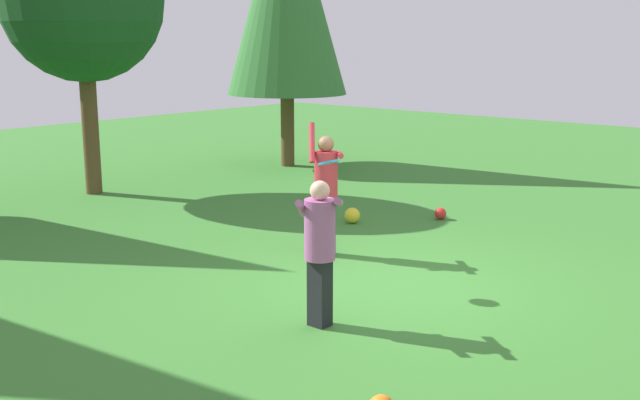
{
  "coord_description": "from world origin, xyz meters",
  "views": [
    {
      "loc": [
        -7.69,
        -5.45,
        3.13
      ],
      "look_at": [
        -0.33,
        0.89,
        1.05
      ],
      "focal_mm": 42.89,
      "sensor_mm": 36.0,
      "label": 1
    }
  ],
  "objects_px": {
    "person_thrower": "(326,184)",
    "frisbee": "(329,162)",
    "tree_center": "(82,2)",
    "ball_red": "(440,213)",
    "ball_yellow": "(352,215)",
    "person_catcher": "(320,241)"
  },
  "relations": [
    {
      "from": "frisbee",
      "to": "tree_center",
      "type": "height_order",
      "value": "tree_center"
    },
    {
      "from": "tree_center",
      "to": "frisbee",
      "type": "bearing_deg",
      "value": -100.54
    },
    {
      "from": "person_thrower",
      "to": "tree_center",
      "type": "relative_size",
      "value": 0.36
    },
    {
      "from": "frisbee",
      "to": "person_catcher",
      "type": "bearing_deg",
      "value": -143.67
    },
    {
      "from": "person_thrower",
      "to": "ball_red",
      "type": "height_order",
      "value": "person_thrower"
    },
    {
      "from": "ball_red",
      "to": "ball_yellow",
      "type": "xyz_separation_m",
      "value": [
        -1.23,
        1.0,
        0.03
      ]
    },
    {
      "from": "person_catcher",
      "to": "tree_center",
      "type": "distance_m",
      "value": 9.11
    },
    {
      "from": "tree_center",
      "to": "person_thrower",
      "type": "bearing_deg",
      "value": -93.03
    },
    {
      "from": "frisbee",
      "to": "ball_yellow",
      "type": "bearing_deg",
      "value": 33.08
    },
    {
      "from": "frisbee",
      "to": "ball_red",
      "type": "xyz_separation_m",
      "value": [
        4.03,
        0.83,
        -1.49
      ]
    },
    {
      "from": "ball_yellow",
      "to": "frisbee",
      "type": "bearing_deg",
      "value": -146.92
    },
    {
      "from": "person_thrower",
      "to": "frisbee",
      "type": "relative_size",
      "value": 6.53
    },
    {
      "from": "person_thrower",
      "to": "ball_yellow",
      "type": "bearing_deg",
      "value": 165.42
    },
    {
      "from": "person_thrower",
      "to": "ball_yellow",
      "type": "distance_m",
      "value": 2.19
    },
    {
      "from": "person_catcher",
      "to": "ball_yellow",
      "type": "bearing_deg",
      "value": -2.27
    },
    {
      "from": "person_thrower",
      "to": "frisbee",
      "type": "height_order",
      "value": "person_thrower"
    },
    {
      "from": "ball_red",
      "to": "tree_center",
      "type": "xyz_separation_m",
      "value": [
        -2.65,
        6.6,
        3.69
      ]
    },
    {
      "from": "person_thrower",
      "to": "ball_red",
      "type": "xyz_separation_m",
      "value": [
        2.99,
        -0.09,
        -0.94
      ]
    },
    {
      "from": "ball_red",
      "to": "person_thrower",
      "type": "bearing_deg",
      "value": 178.25
    },
    {
      "from": "person_catcher",
      "to": "person_thrower",
      "type": "bearing_deg",
      "value": 2.63
    },
    {
      "from": "person_catcher",
      "to": "ball_yellow",
      "type": "relative_size",
      "value": 6.07
    },
    {
      "from": "frisbee",
      "to": "ball_red",
      "type": "bearing_deg",
      "value": 11.65
    }
  ]
}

